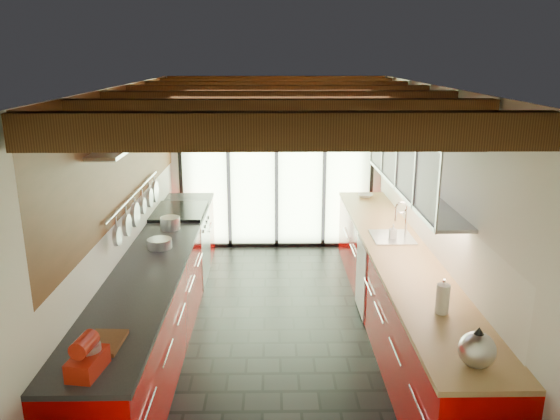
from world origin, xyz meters
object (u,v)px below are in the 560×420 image
object	(u,v)px
kettle	(477,348)
paper_towel	(443,299)
stand_mixer	(87,357)
bowl	(365,196)
soap_bottle	(393,232)

from	to	relation	value
kettle	paper_towel	world-z (taller)	same
stand_mixer	paper_towel	distance (m)	2.66
stand_mixer	bowl	bearing A→B (deg)	60.15
soap_bottle	kettle	bearing A→B (deg)	-90.00
paper_towel	kettle	bearing A→B (deg)	-90.00
stand_mixer	soap_bottle	xyz separation A→B (m)	(2.54, 2.59, -0.02)
paper_towel	bowl	bearing A→B (deg)	90.00
stand_mixer	kettle	xyz separation A→B (m)	(2.54, 0.04, 0.02)
stand_mixer	bowl	world-z (taller)	stand_mixer
soap_bottle	bowl	bearing A→B (deg)	90.00
bowl	paper_towel	bearing A→B (deg)	-90.00
paper_towel	bowl	size ratio (longest dim) A/B	1.35
paper_towel	bowl	world-z (taller)	paper_towel
soap_bottle	bowl	size ratio (longest dim) A/B	0.80
paper_towel	soap_bottle	size ratio (longest dim) A/B	1.68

